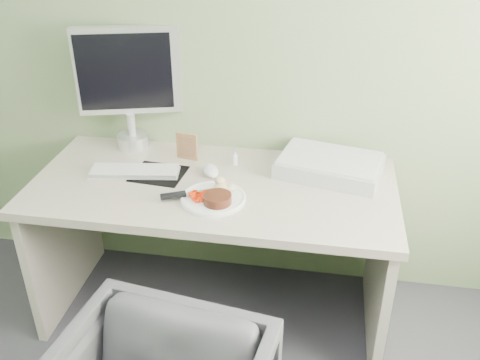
% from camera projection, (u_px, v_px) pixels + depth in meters
% --- Properties ---
extents(wall_back, '(3.50, 0.00, 3.50)m').
position_uv_depth(wall_back, '(227.00, 21.00, 2.36)').
color(wall_back, '#6D825B').
rests_on(wall_back, floor).
extents(desk, '(1.60, 0.75, 0.73)m').
position_uv_depth(desk, '(214.00, 218.00, 2.44)').
color(desk, '#B0A694').
rests_on(desk, floor).
extents(plate, '(0.27, 0.27, 0.01)m').
position_uv_depth(plate, '(213.00, 199.00, 2.22)').
color(plate, white).
rests_on(plate, desk).
extents(steak, '(0.12, 0.12, 0.04)m').
position_uv_depth(steak, '(217.00, 199.00, 2.17)').
color(steak, black).
rests_on(steak, plate).
extents(potato_pile, '(0.14, 0.12, 0.06)m').
position_uv_depth(potato_pile, '(222.00, 184.00, 2.25)').
color(potato_pile, '#A4834F').
rests_on(potato_pile, plate).
extents(carrot_heap, '(0.07, 0.06, 0.04)m').
position_uv_depth(carrot_heap, '(198.00, 195.00, 2.19)').
color(carrot_heap, '#F32B05').
rests_on(carrot_heap, plate).
extents(steak_knife, '(0.26, 0.14, 0.02)m').
position_uv_depth(steak_knife, '(184.00, 194.00, 2.22)').
color(steak_knife, silver).
rests_on(steak_knife, plate).
extents(mousepad, '(0.25, 0.22, 0.00)m').
position_uv_depth(mousepad, '(159.00, 174.00, 2.42)').
color(mousepad, black).
rests_on(mousepad, desk).
extents(keyboard, '(0.41, 0.17, 0.02)m').
position_uv_depth(keyboard, '(135.00, 171.00, 2.42)').
color(keyboard, white).
rests_on(keyboard, desk).
extents(computer_mouse, '(0.11, 0.13, 0.04)m').
position_uv_depth(computer_mouse, '(211.00, 171.00, 2.41)').
color(computer_mouse, white).
rests_on(computer_mouse, desk).
extents(photo_frame, '(0.11, 0.03, 0.13)m').
position_uv_depth(photo_frame, '(187.00, 146.00, 2.52)').
color(photo_frame, olive).
rests_on(photo_frame, desk).
extents(eyedrop_bottle, '(0.02, 0.02, 0.07)m').
position_uv_depth(eyedrop_bottle, '(235.00, 158.00, 2.49)').
color(eyedrop_bottle, white).
rests_on(eyedrop_bottle, desk).
extents(scanner, '(0.51, 0.39, 0.07)m').
position_uv_depth(scanner, '(330.00, 166.00, 2.41)').
color(scanner, '#B1B2B8').
rests_on(scanner, desk).
extents(monitor, '(0.49, 0.19, 0.59)m').
position_uv_depth(monitor, '(128.00, 81.00, 2.52)').
color(monitor, silver).
rests_on(monitor, desk).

